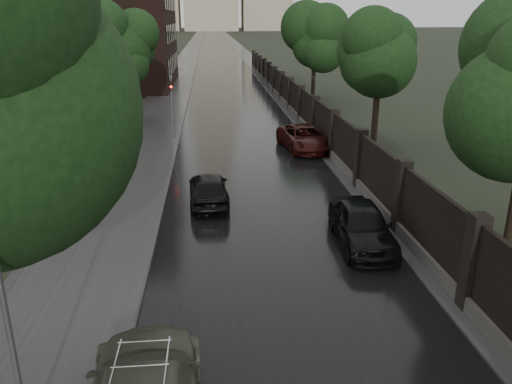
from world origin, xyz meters
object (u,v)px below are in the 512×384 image
Objects in this scene: hatchback_left at (209,188)px; car_right_far at (304,138)px; lamp_post at (6,316)px; tree_right_b at (380,62)px; traffic_light at (172,102)px; tree_right_c at (315,45)px; tree_left_far at (120,49)px; car_right_near at (362,225)px.

hatchback_left is 10.12m from car_right_far.
tree_right_b is at bearing 57.82° from lamp_post.
hatchback_left is at bearing 74.91° from lamp_post.
traffic_light is (-11.80, 2.99, -2.55)m from tree_right_b.
traffic_light is 0.80× the size of car_right_far.
tree_right_c reaches higher than car_right_far.
car_right_far is (11.40, -7.96, -4.55)m from tree_left_far.
lamp_post is (-12.90, -20.50, -2.28)m from tree_right_b.
tree_right_c is (15.50, 10.00, -0.29)m from tree_left_far.
car_right_near is (-4.53, -30.86, -4.22)m from tree_right_c.
hatchback_left is (-9.65, -26.43, -4.28)m from tree_right_c.
tree_left_far is 1.48× the size of car_right_far.
tree_left_far is 1.74× the size of car_right_near.
tree_right_b reaches higher than traffic_light.
car_right_near is at bearing 42.42° from lamp_post.
car_right_near reaches higher than hatchback_left.
car_right_near is at bearing -99.06° from car_right_far.
tree_left_far is at bearing 119.59° from car_right_near.
tree_right_b and tree_right_c have the same top height.
tree_right_c is (0.00, 18.00, 0.00)m from tree_right_b.
tree_right_b is at bearing -14.24° from traffic_light.
tree_right_c is 19.26m from traffic_light.
lamp_post is 1.31× the size of hatchback_left.
tree_left_far reaches higher than car_right_near.
tree_right_c is 28.46m from hatchback_left.
tree_right_b reaches higher than car_right_far.
traffic_light is at bearing 87.32° from lamp_post.
tree_left_far reaches higher than tree_right_b.
tree_right_b is 14.27m from car_right_near.
hatchback_left is 0.92× the size of car_right_near.
lamp_post is at bearing -108.52° from tree_right_c.
car_right_near is 0.85× the size of car_right_far.
traffic_light is 8.42m from car_right_far.
tree_left_far is 1.85× the size of traffic_light.
tree_right_c reaches higher than lamp_post.
car_right_far is at bearing -20.99° from traffic_light.
lamp_post is 12.66m from hatchback_left.
hatchback_left is at bearing 140.97° from car_right_near.
car_right_far is at bearing 66.81° from lamp_post.
lamp_post is 23.52m from traffic_light.
lamp_post is at bearing 72.64° from hatchback_left.
traffic_light is at bearing 151.87° from car_right_far.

